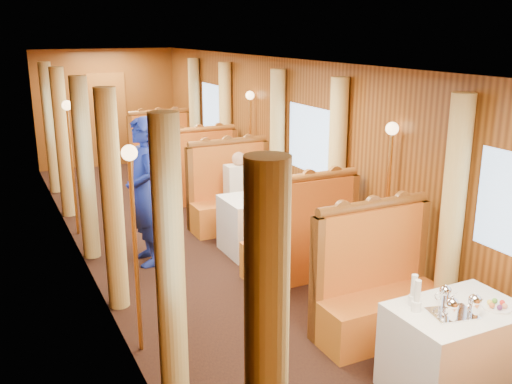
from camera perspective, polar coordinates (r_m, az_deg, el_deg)
floor at (r=7.53m, az=-4.50°, el=-6.66°), size 3.00×12.00×0.01m
ceiling at (r=6.96m, az=-4.95°, el=12.70°), size 3.00×12.00×0.01m
wall_far at (r=12.84m, az=-14.67°, el=8.11°), size 3.00×0.01×2.50m
wall_left at (r=6.76m, az=-16.63°, el=1.25°), size 0.01×12.00×2.50m
wall_right at (r=7.80m, az=5.62°, el=3.74°), size 0.01×12.00×2.50m
doorway_far at (r=12.84m, az=-14.56°, el=6.99°), size 0.80×0.04×2.00m
table_near at (r=5.08m, az=19.27°, el=-14.67°), size 1.05×0.72×0.75m
banquette_near_aft at (r=5.72m, az=12.08°, el=-9.97°), size 1.30×0.55×1.34m
table_mid at (r=7.68m, az=0.66°, el=-3.15°), size 1.05×0.72×0.75m
banquette_mid_fwd at (r=6.83m, az=4.49°, el=-5.26°), size 1.30×0.55×1.34m
banquette_mid_aft at (r=8.54m, az=-2.40°, el=-0.84°), size 1.30×0.55×1.34m
table_far at (r=10.80m, az=-7.71°, el=2.35°), size 1.05×0.72×0.75m
banquette_far_fwd at (r=9.85m, az=-5.84°, el=1.39°), size 1.30×0.55×1.34m
banquette_far_aft at (r=11.73m, az=-9.30°, el=3.61°), size 1.30×0.55×1.34m
tea_tray at (r=4.79m, az=19.02°, el=-11.41°), size 0.39×0.33×0.01m
teapot_left at (r=4.67m, az=18.96°, el=-11.27°), size 0.18×0.13×0.14m
teapot_right at (r=4.80m, az=20.97°, el=-10.76°), size 0.19×0.15×0.14m
teapot_back at (r=4.89m, az=18.36°, el=-10.01°), size 0.19×0.17×0.13m
fruit_plate at (r=5.01m, az=22.95°, el=-10.46°), size 0.23×0.23×0.05m
cup_inboard at (r=4.71m, az=15.80°, el=-10.25°), size 0.08×0.08×0.26m
cup_outboard at (r=4.80m, az=15.48°, el=-9.72°), size 0.08×0.08×0.26m
rose_vase_mid at (r=7.52m, az=0.80°, el=0.84°), size 0.06×0.06×0.36m
rose_vase_far at (r=10.66m, az=-7.74°, el=5.21°), size 0.06×0.06×0.36m
window_left_near at (r=3.47m, az=-6.46°, el=-8.68°), size 0.01×1.20×0.90m
curtain_left_near_b at (r=4.29m, az=-8.58°, el=-7.81°), size 0.22×0.22×2.35m
curtain_right_near_b at (r=5.68m, az=19.01°, el=-2.52°), size 0.22×0.22×2.35m
window_left_mid at (r=6.72m, az=-16.64°, el=2.91°), size 0.01×1.20×0.90m
curtain_left_mid_a at (r=6.06m, az=-14.18°, el=-0.97°), size 0.22×0.22×2.35m
curtain_left_mid_b at (r=7.55m, az=-16.71°, el=2.15°), size 0.22×0.22×2.35m
window_right_mid at (r=7.75m, az=5.56°, el=5.18°), size 0.01×1.20×0.90m
curtain_right_mid_a at (r=7.11m, az=8.05°, el=1.85°), size 0.22×0.22×2.35m
curtain_right_mid_b at (r=8.41m, az=2.13°, el=4.19°), size 0.22×0.22×2.35m
window_left_far at (r=10.14m, az=-20.08°, el=6.83°), size 0.01×1.20×0.90m
curtain_left_far_a at (r=9.43m, az=-18.74°, el=4.64°), size 0.22×0.22×2.35m
curtain_left_far_b at (r=10.96m, az=-19.87°, el=6.01°), size 0.22×0.22×2.35m
window_right_far at (r=10.85m, az=-4.20°, el=8.29°), size 0.01×1.20×0.90m
curtain_right_far_a at (r=10.14m, az=-3.07°, el=6.20°), size 0.22×0.22×2.35m
curtain_right_far_b at (r=11.57m, az=-6.12°, el=7.35°), size 0.22×0.22×2.35m
sconce_left_fore at (r=5.09m, az=-12.22°, el=-1.62°), size 0.14×0.14×1.95m
sconce_right_fore at (r=6.32m, az=13.17°, el=1.76°), size 0.14×0.14×1.95m
sconce_left_aft at (r=8.44m, az=-18.09°, el=4.90°), size 0.14×0.14×1.95m
sconce_right_aft at (r=9.24m, az=-0.60°, el=6.58°), size 0.14×0.14×1.95m
steward at (r=7.23m, az=-11.11°, el=0.02°), size 0.45×0.69×1.88m
passenger at (r=8.20m, az=-1.61°, el=0.77°), size 0.40×0.44×0.76m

